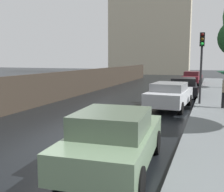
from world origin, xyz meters
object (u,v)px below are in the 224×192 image
(traffic_light, at_px, (202,54))
(car_green_near_kerb, at_px, (114,139))
(car_black_mid_road, at_px, (183,87))
(car_maroon_behind_camera, at_px, (192,78))
(car_silver_far_ahead, at_px, (170,95))

(traffic_light, bearing_deg, car_green_near_kerb, -98.86)
(car_green_near_kerb, bearing_deg, car_black_mid_road, 84.99)
(car_maroon_behind_camera, relative_size, traffic_light, 1.08)
(car_silver_far_ahead, bearing_deg, car_green_near_kerb, -86.67)
(car_black_mid_road, bearing_deg, car_green_near_kerb, -95.17)
(car_silver_far_ahead, xyz_separation_m, traffic_light, (1.50, 1.42, 2.16))
(car_green_near_kerb, bearing_deg, traffic_light, 77.36)
(car_black_mid_road, height_order, traffic_light, traffic_light)
(car_green_near_kerb, relative_size, car_black_mid_road, 0.92)
(car_silver_far_ahead, xyz_separation_m, car_maroon_behind_camera, (0.20, 14.90, -0.03))
(car_black_mid_road, xyz_separation_m, traffic_light, (1.28, -3.82, 2.20))
(car_green_near_kerb, height_order, car_maroon_behind_camera, car_green_near_kerb)
(car_green_near_kerb, xyz_separation_m, car_maroon_behind_camera, (0.28, 23.56, -0.05))
(car_maroon_behind_camera, height_order, traffic_light, traffic_light)
(car_black_mid_road, bearing_deg, traffic_light, -75.48)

